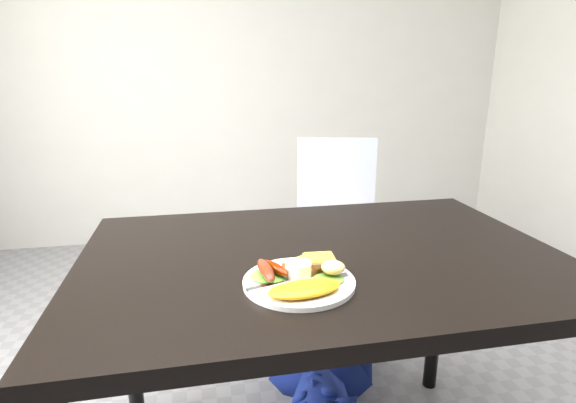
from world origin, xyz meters
TOP-DOWN VIEW (x-y plane):
  - room_back_panel at (0.00, 2.25)m, footprint 4.00×0.04m
  - dining_table at (0.00, 0.00)m, footprint 1.20×0.80m
  - dining_chair at (0.34, 0.82)m, footprint 0.44×0.44m
  - person at (0.19, 0.69)m, footprint 0.61×0.49m
  - plate at (-0.10, -0.16)m, footprint 0.24×0.24m
  - lettuce_left at (-0.16, -0.14)m, footprint 0.09×0.09m
  - lettuce_right at (-0.04, -0.18)m, footprint 0.08×0.08m
  - omelette at (-0.10, -0.23)m, footprint 0.16×0.09m
  - sausage_a at (-0.17, -0.15)m, footprint 0.04×0.11m
  - sausage_b at (-0.14, -0.14)m, footprint 0.06×0.09m
  - ramekin at (-0.10, -0.15)m, footprint 0.07×0.07m
  - toast_a at (-0.07, -0.11)m, footprint 0.11×0.11m
  - toast_b at (-0.04, -0.12)m, footprint 0.07×0.07m
  - potato_salad at (-0.02, -0.17)m, footprint 0.06×0.06m
  - fork at (-0.13, -0.17)m, footprint 0.17×0.07m

SIDE VIEW (x-z plane):
  - dining_chair at x=0.34m, z-range 0.43..0.47m
  - dining_table at x=0.00m, z-range 0.71..0.75m
  - person at x=0.19m, z-range 0.00..1.49m
  - plate at x=-0.10m, z-range 0.75..0.76m
  - fork at x=-0.13m, z-range 0.76..0.77m
  - lettuce_right at x=-0.04m, z-range 0.76..0.77m
  - lettuce_left at x=-0.16m, z-range 0.76..0.77m
  - toast_a at x=-0.07m, z-range 0.76..0.78m
  - omelette at x=-0.10m, z-range 0.76..0.78m
  - ramekin at x=-0.10m, z-range 0.76..0.80m
  - toast_b at x=-0.04m, z-range 0.78..0.79m
  - sausage_a at x=-0.17m, z-range 0.77..0.80m
  - sausage_b at x=-0.14m, z-range 0.77..0.79m
  - potato_salad at x=-0.02m, z-range 0.77..0.80m
  - room_back_panel at x=0.00m, z-range 0.00..2.70m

